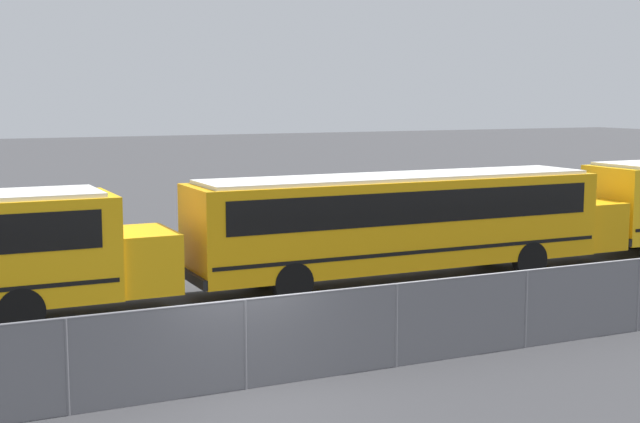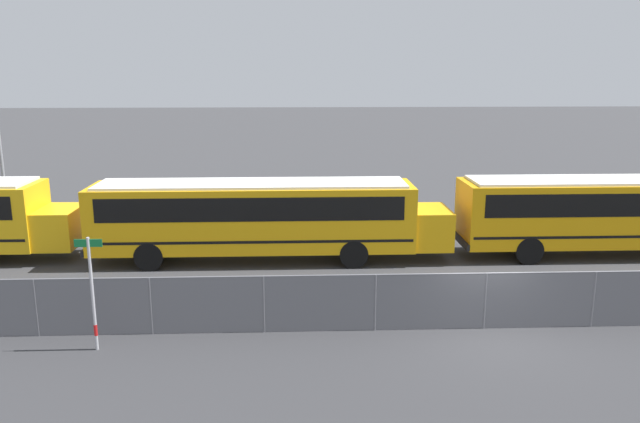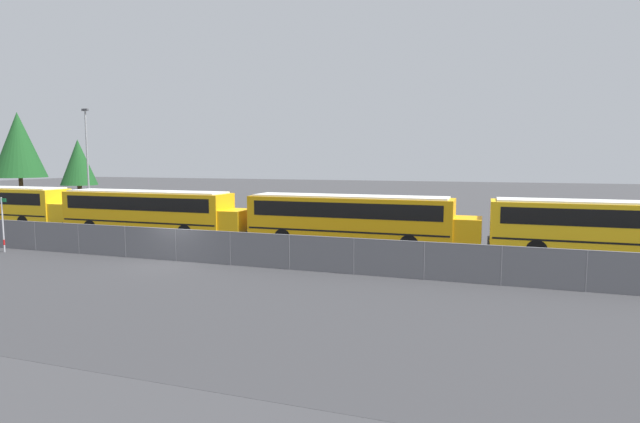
% 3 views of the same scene
% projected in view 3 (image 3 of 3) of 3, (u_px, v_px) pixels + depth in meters
% --- Properties ---
extents(ground_plane, '(200.00, 200.00, 0.00)m').
position_uv_depth(ground_plane, '(176.00, 261.00, 25.26)').
color(ground_plane, '#38383A').
extents(road_strip, '(102.10, 12.00, 0.01)m').
position_uv_depth(road_strip, '(86.00, 290.00, 19.60)').
color(road_strip, '#333335').
rests_on(road_strip, ground_plane).
extents(fence, '(68.17, 0.07, 1.66)m').
position_uv_depth(fence, '(176.00, 245.00, 25.17)').
color(fence, '#9EA0A5').
rests_on(fence, ground_plane).
extents(school_bus_0, '(13.57, 2.47, 3.04)m').
position_uv_depth(school_bus_0, '(2.00, 202.00, 38.51)').
color(school_bus_0, yellow).
rests_on(school_bus_0, ground_plane).
extents(school_bus_1, '(13.57, 2.47, 3.04)m').
position_uv_depth(school_bus_1, '(150.00, 209.00, 33.47)').
color(school_bus_1, '#EDA80F').
rests_on(school_bus_1, ground_plane).
extents(school_bus_2, '(13.57, 2.47, 3.04)m').
position_uv_depth(school_bus_2, '(353.00, 216.00, 29.16)').
color(school_bus_2, orange).
rests_on(school_bus_2, ground_plane).
extents(school_bus_3, '(13.57, 2.47, 3.04)m').
position_uv_depth(school_bus_3, '(622.00, 225.00, 25.10)').
color(school_bus_3, yellow).
rests_on(school_bus_3, ground_plane).
extents(street_sign, '(0.70, 0.09, 3.05)m').
position_uv_depth(street_sign, '(3.00, 223.00, 27.56)').
color(street_sign, '#B7B7BC').
rests_on(street_sign, ground_plane).
extents(light_pole, '(0.60, 0.24, 9.72)m').
position_uv_depth(light_pole, '(87.00, 158.00, 45.64)').
color(light_pole, gray).
rests_on(light_pole, ground_plane).
extents(tree_0, '(5.51, 5.51, 10.33)m').
position_uv_depth(tree_0, '(19.00, 145.00, 54.99)').
color(tree_0, '#51381E').
rests_on(tree_0, ground_plane).
extents(tree_1, '(3.58, 3.58, 7.19)m').
position_uv_depth(tree_1, '(78.00, 163.00, 51.06)').
color(tree_1, '#51381E').
rests_on(tree_1, ground_plane).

